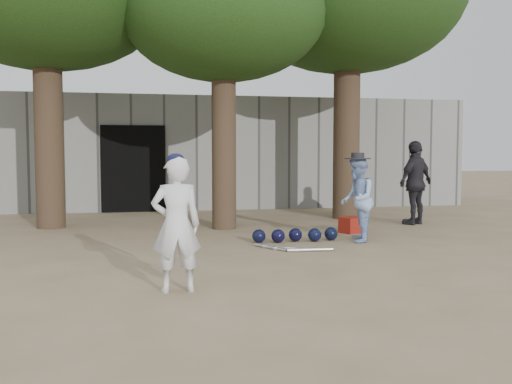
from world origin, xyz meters
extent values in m
plane|color=#937C5E|center=(0.00, 0.00, 0.00)|extent=(70.00, 70.00, 0.00)
imported|color=white|center=(-0.65, -0.81, 0.74)|extent=(0.56, 0.38, 1.47)
imported|color=#93B2E4|center=(2.57, 2.08, 0.72)|extent=(0.75, 0.84, 1.44)
imported|color=black|center=(4.65, 4.06, 0.88)|extent=(1.11, 0.88, 1.76)
cube|color=maroon|center=(2.88, 3.11, 0.15)|extent=(0.51, 0.46, 0.30)
cube|color=gray|center=(0.00, 8.00, 1.50)|extent=(16.00, 0.35, 3.00)
cube|color=black|center=(-1.20, 7.80, 1.10)|extent=(1.60, 0.08, 2.20)
cube|color=slate|center=(0.00, 10.50, 1.50)|extent=(16.00, 5.00, 3.00)
sphere|color=black|center=(0.91, 2.29, 0.12)|extent=(0.23, 0.23, 0.23)
sphere|color=black|center=(1.23, 2.24, 0.12)|extent=(0.23, 0.23, 0.23)
sphere|color=black|center=(1.55, 2.31, 0.12)|extent=(0.23, 0.23, 0.23)
sphere|color=black|center=(1.87, 2.25, 0.12)|extent=(0.23, 0.23, 0.23)
sphere|color=black|center=(2.19, 2.32, 0.12)|extent=(0.23, 0.23, 0.23)
cylinder|color=silver|center=(0.97, 1.67, 0.03)|extent=(0.41, 0.65, 0.06)
cylinder|color=silver|center=(1.15, 1.55, 0.03)|extent=(0.60, 0.49, 0.06)
cylinder|color=silver|center=(1.33, 1.43, 0.03)|extent=(0.70, 0.29, 0.06)
cylinder|color=silver|center=(1.51, 1.31, 0.03)|extent=(0.72, 0.09, 0.06)
cylinder|color=brown|center=(-2.80, 5.00, 2.75)|extent=(0.56, 0.56, 5.50)
cylinder|color=brown|center=(0.60, 4.20, 2.50)|extent=(0.48, 0.48, 5.00)
ellipsoid|color=#284C19|center=(0.60, 4.20, 4.20)|extent=(4.00, 4.00, 2.60)
cylinder|color=brown|center=(3.60, 5.40, 2.90)|extent=(0.60, 0.60, 5.80)
camera|label=1|loc=(-1.02, -6.99, 1.52)|focal=40.00mm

